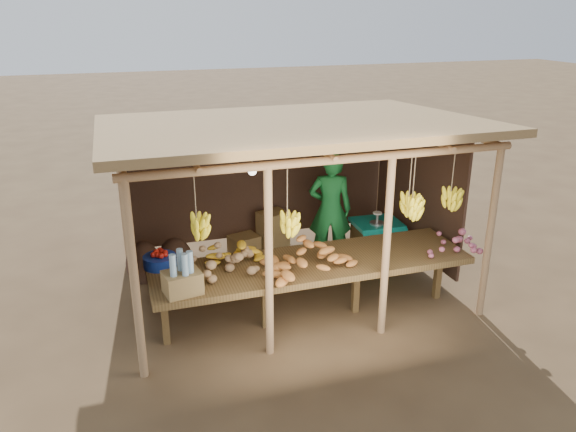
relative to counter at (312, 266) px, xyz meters
name	(u,v)px	position (x,y,z in m)	size (l,w,h in m)	color
ground	(288,285)	(0.00, 0.95, -0.74)	(60.00, 60.00, 0.00)	brown
stall_structure	(292,157)	(0.00, 0.80, 1.16)	(4.70, 3.50, 2.43)	#A77E56
counter	(312,266)	(0.00, 0.00, 0.00)	(3.90, 1.05, 0.80)	brown
potato_heap	(222,258)	(-1.09, 0.04, 0.24)	(1.01, 0.60, 0.37)	olive
sweet_potato_heap	(309,256)	(-0.12, -0.23, 0.24)	(1.05, 0.63, 0.36)	#BA7130
onion_heap	(454,238)	(1.81, -0.26, 0.24)	(0.88, 0.53, 0.36)	#B2566E
banana_pile	(232,245)	(-0.91, 0.37, 0.24)	(0.65, 0.39, 0.35)	gold
tomato_basin	(160,260)	(-1.77, 0.42, 0.15)	(0.39, 0.39, 0.21)	navy
bottle_box	(182,277)	(-1.61, -0.33, 0.25)	(0.44, 0.37, 0.49)	olive
vendor	(330,210)	(0.82, 1.46, 0.14)	(0.64, 0.42, 1.76)	#1A7531
tarp_crate	(376,240)	(1.54, 1.33, -0.39)	(0.74, 0.64, 0.84)	brown
carton_stack	(263,237)	(-0.04, 2.08, -0.44)	(0.99, 0.46, 0.69)	olive
burlap_sacks	(159,258)	(-1.68, 1.78, -0.44)	(0.96, 0.50, 0.68)	#412A1E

